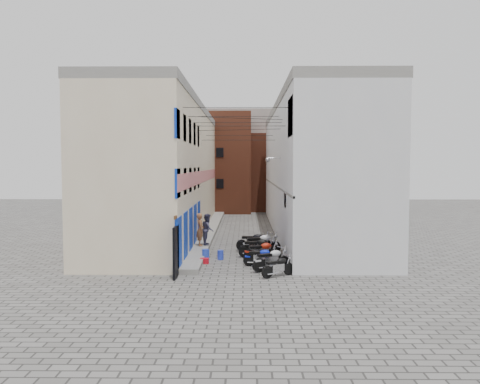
{
  "coord_description": "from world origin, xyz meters",
  "views": [
    {
      "loc": [
        0.43,
        -20.1,
        4.81
      ],
      "look_at": [
        0.09,
        10.98,
        3.0
      ],
      "focal_mm": 35.0,
      "sensor_mm": 36.0,
      "label": 1
    }
  ],
  "objects_px": {
    "motorcycle_a": "(278,265)",
    "motorcycle_f": "(261,242)",
    "water_jug_near": "(206,255)",
    "motorcycle_g": "(254,241)",
    "person_a": "(200,230)",
    "motorcycle_b": "(272,258)",
    "motorcycle_d": "(262,250)",
    "water_jug_far": "(220,255)",
    "red_crate": "(204,261)",
    "motorcycle_e": "(258,246)",
    "person_b": "(208,229)",
    "motorcycle_c": "(261,256)"
  },
  "relations": [
    {
      "from": "water_jug_far",
      "to": "motorcycle_d",
      "type": "bearing_deg",
      "value": -13.02
    },
    {
      "from": "motorcycle_e",
      "to": "motorcycle_f",
      "type": "bearing_deg",
      "value": 172.99
    },
    {
      "from": "person_b",
      "to": "water_jug_near",
      "type": "distance_m",
      "value": 3.33
    },
    {
      "from": "water_jug_near",
      "to": "motorcycle_a",
      "type": "bearing_deg",
      "value": -44.74
    },
    {
      "from": "motorcycle_a",
      "to": "motorcycle_g",
      "type": "xyz_separation_m",
      "value": [
        -0.93,
        6.01,
        0.09
      ]
    },
    {
      "from": "person_a",
      "to": "water_jug_near",
      "type": "bearing_deg",
      "value": 179.17
    },
    {
      "from": "water_jug_near",
      "to": "motorcycle_f",
      "type": "bearing_deg",
      "value": 30.92
    },
    {
      "from": "motorcycle_a",
      "to": "water_jug_far",
      "type": "distance_m",
      "value": 4.5
    },
    {
      "from": "motorcycle_d",
      "to": "red_crate",
      "type": "height_order",
      "value": "motorcycle_d"
    },
    {
      "from": "motorcycle_a",
      "to": "person_a",
      "type": "height_order",
      "value": "person_a"
    },
    {
      "from": "motorcycle_g",
      "to": "red_crate",
      "type": "distance_m",
      "value": 4.22
    },
    {
      "from": "motorcycle_b",
      "to": "motorcycle_d",
      "type": "distance_m",
      "value": 2.02
    },
    {
      "from": "motorcycle_a",
      "to": "motorcycle_f",
      "type": "distance_m",
      "value": 5.12
    },
    {
      "from": "person_b",
      "to": "water_jug_near",
      "type": "bearing_deg",
      "value": -178.64
    },
    {
      "from": "motorcycle_d",
      "to": "water_jug_far",
      "type": "relative_size",
      "value": 4.13
    },
    {
      "from": "motorcycle_b",
      "to": "motorcycle_d",
      "type": "relative_size",
      "value": 1.0
    },
    {
      "from": "motorcycle_b",
      "to": "water_jug_far",
      "type": "xyz_separation_m",
      "value": [
        -2.45,
        2.48,
        -0.33
      ]
    },
    {
      "from": "motorcycle_g",
      "to": "motorcycle_a",
      "type": "bearing_deg",
      "value": 8.16
    },
    {
      "from": "water_jug_near",
      "to": "motorcycle_g",
      "type": "bearing_deg",
      "value": 46.7
    },
    {
      "from": "person_a",
      "to": "water_jug_near",
      "type": "xyz_separation_m",
      "value": [
        0.54,
        -2.84,
        -0.89
      ]
    },
    {
      "from": "motorcycle_d",
      "to": "water_jug_near",
      "type": "xyz_separation_m",
      "value": [
        -2.83,
        0.25,
        -0.29
      ]
    },
    {
      "from": "motorcycle_b",
      "to": "red_crate",
      "type": "distance_m",
      "value": 3.55
    },
    {
      "from": "motorcycle_a",
      "to": "motorcycle_b",
      "type": "height_order",
      "value": "motorcycle_b"
    },
    {
      "from": "motorcycle_c",
      "to": "water_jug_near",
      "type": "distance_m",
      "value": 3.05
    },
    {
      "from": "motorcycle_b",
      "to": "water_jug_near",
      "type": "height_order",
      "value": "motorcycle_b"
    },
    {
      "from": "motorcycle_g",
      "to": "person_a",
      "type": "height_order",
      "value": "person_a"
    },
    {
      "from": "water_jug_far",
      "to": "motorcycle_f",
      "type": "bearing_deg",
      "value": 34.86
    },
    {
      "from": "motorcycle_c",
      "to": "person_b",
      "type": "xyz_separation_m",
      "value": [
        -2.89,
        4.54,
        0.65
      ]
    },
    {
      "from": "motorcycle_f",
      "to": "water_jug_far",
      "type": "height_order",
      "value": "motorcycle_f"
    },
    {
      "from": "motorcycle_g",
      "to": "person_a",
      "type": "xyz_separation_m",
      "value": [
        -3.03,
        0.21,
        0.59
      ]
    },
    {
      "from": "motorcycle_b",
      "to": "motorcycle_d",
      "type": "xyz_separation_m",
      "value": [
        -0.35,
        1.99,
        0.0
      ]
    },
    {
      "from": "motorcycle_g",
      "to": "motorcycle_d",
      "type": "bearing_deg",
      "value": 6.35
    },
    {
      "from": "motorcycle_a",
      "to": "motorcycle_f",
      "type": "bearing_deg",
      "value": 153.11
    },
    {
      "from": "motorcycle_f",
      "to": "red_crate",
      "type": "xyz_separation_m",
      "value": [
        -2.85,
        -2.45,
        -0.5
      ]
    },
    {
      "from": "motorcycle_a",
      "to": "motorcycle_g",
      "type": "bearing_deg",
      "value": 155.53
    },
    {
      "from": "motorcycle_a",
      "to": "red_crate",
      "type": "relative_size",
      "value": 4.03
    },
    {
      "from": "person_a",
      "to": "person_b",
      "type": "bearing_deg",
      "value": -58.1
    },
    {
      "from": "motorcycle_b",
      "to": "motorcycle_c",
      "type": "relative_size",
      "value": 1.16
    },
    {
      "from": "motorcycle_c",
      "to": "person_b",
      "type": "relative_size",
      "value": 0.95
    },
    {
      "from": "motorcycle_e",
      "to": "person_a",
      "type": "bearing_deg",
      "value": -119.84
    },
    {
      "from": "motorcycle_c",
      "to": "motorcycle_g",
      "type": "height_order",
      "value": "motorcycle_g"
    },
    {
      "from": "person_a",
      "to": "red_crate",
      "type": "xyz_separation_m",
      "value": [
        0.54,
        -3.58,
        -1.04
      ]
    },
    {
      "from": "motorcycle_b",
      "to": "motorcycle_e",
      "type": "distance_m",
      "value": 3.01
    },
    {
      "from": "motorcycle_d",
      "to": "motorcycle_g",
      "type": "distance_m",
      "value": 2.91
    },
    {
      "from": "motorcycle_d",
      "to": "motorcycle_f",
      "type": "bearing_deg",
      "value": 163.61
    },
    {
      "from": "motorcycle_e",
      "to": "motorcycle_g",
      "type": "xyz_separation_m",
      "value": [
        -0.17,
        1.92,
        -0.01
      ]
    },
    {
      "from": "motorcycle_e",
      "to": "motorcycle_f",
      "type": "distance_m",
      "value": 1.01
    },
    {
      "from": "motorcycle_f",
      "to": "motorcycle_g",
      "type": "relative_size",
      "value": 1.09
    },
    {
      "from": "motorcycle_a",
      "to": "motorcycle_e",
      "type": "xyz_separation_m",
      "value": [
        -0.75,
        4.09,
        0.1
      ]
    },
    {
      "from": "motorcycle_f",
      "to": "red_crate",
      "type": "distance_m",
      "value": 3.79
    }
  ]
}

